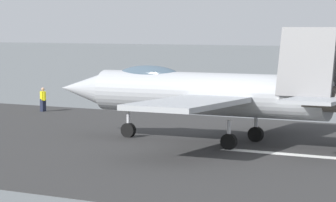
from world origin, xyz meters
TOP-DOWN VIEW (x-y plane):
  - ground_plane at (0.00, 0.00)m, footprint 400.00×400.00m
  - runway_strip at (-0.02, 0.00)m, footprint 240.00×26.00m
  - fighter_jet at (5.33, -1.55)m, footprint 16.43×14.92m
  - crew_person at (22.37, -9.80)m, footprint 0.60×0.47m

SIDE VIEW (x-z plane):
  - ground_plane at x=0.00m, z-range 0.00..0.00m
  - runway_strip at x=-0.02m, z-range 0.00..0.02m
  - crew_person at x=22.37m, z-range 0.00..1.64m
  - fighter_jet at x=5.33m, z-range -0.35..5.37m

